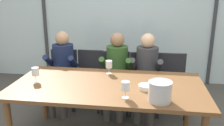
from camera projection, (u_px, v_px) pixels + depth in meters
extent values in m
plane|color=#4C4742|center=(118.00, 106.00, 3.97)|extent=(14.00, 14.00, 0.00)
cube|color=silver|center=(126.00, 17.00, 4.80)|extent=(7.39, 0.03, 2.60)
cube|color=#38383D|center=(45.00, 16.00, 5.00)|extent=(0.06, 0.06, 2.60)
cube|color=#38383D|center=(215.00, 18.00, 4.55)|extent=(0.06, 0.06, 2.60)
cube|color=#477A38|center=(136.00, 21.00, 9.20)|extent=(13.39, 2.40, 1.42)
cube|color=brown|center=(108.00, 86.00, 2.81)|extent=(2.19, 1.11, 0.04)
cylinder|color=brown|center=(44.00, 95.00, 3.49)|extent=(0.07, 0.07, 0.73)
cylinder|color=brown|center=(188.00, 104.00, 3.22)|extent=(0.07, 0.07, 0.73)
cube|color=#232328|center=(62.00, 79.00, 3.84)|extent=(0.48, 0.48, 0.03)
cube|color=#232328|center=(65.00, 62.00, 3.97)|extent=(0.42, 0.07, 0.42)
cylinder|color=#232328|center=(48.00, 98.00, 3.73)|extent=(0.04, 0.04, 0.45)
cylinder|color=#232328|center=(72.00, 98.00, 3.71)|extent=(0.04, 0.04, 0.45)
cylinder|color=#232328|center=(55.00, 88.00, 4.10)|extent=(0.04, 0.04, 0.45)
cylinder|color=#232328|center=(77.00, 89.00, 4.08)|extent=(0.04, 0.04, 0.45)
cube|color=#232328|center=(88.00, 80.00, 3.81)|extent=(0.45, 0.45, 0.03)
cube|color=#232328|center=(91.00, 63.00, 3.93)|extent=(0.42, 0.04, 0.42)
cylinder|color=#232328|center=(73.00, 98.00, 3.72)|extent=(0.04, 0.04, 0.45)
cylinder|color=#232328|center=(98.00, 100.00, 3.66)|extent=(0.04, 0.04, 0.45)
cylinder|color=#232328|center=(80.00, 89.00, 4.08)|extent=(0.04, 0.04, 0.45)
cylinder|color=#232328|center=(103.00, 90.00, 4.02)|extent=(0.04, 0.04, 0.45)
cube|color=#232328|center=(115.00, 82.00, 3.71)|extent=(0.46, 0.46, 0.03)
cube|color=#232328|center=(116.00, 64.00, 3.84)|extent=(0.42, 0.06, 0.42)
cylinder|color=#232328|center=(102.00, 101.00, 3.62)|extent=(0.04, 0.04, 0.45)
cylinder|color=#232328|center=(127.00, 102.00, 3.58)|extent=(0.04, 0.04, 0.45)
cylinder|color=#232328|center=(105.00, 91.00, 3.98)|extent=(0.04, 0.04, 0.45)
cylinder|color=#232328|center=(128.00, 92.00, 3.95)|extent=(0.04, 0.04, 0.45)
cube|color=#232328|center=(143.00, 84.00, 3.65)|extent=(0.46, 0.46, 0.03)
cube|color=#232328|center=(144.00, 66.00, 3.78)|extent=(0.42, 0.06, 0.42)
cylinder|color=#232328|center=(130.00, 103.00, 3.55)|extent=(0.04, 0.04, 0.45)
cylinder|color=#232328|center=(157.00, 104.00, 3.52)|extent=(0.04, 0.04, 0.45)
cylinder|color=#232328|center=(131.00, 93.00, 3.91)|extent=(0.04, 0.04, 0.45)
cylinder|color=#232328|center=(154.00, 94.00, 3.88)|extent=(0.04, 0.04, 0.45)
cube|color=#232328|center=(172.00, 85.00, 3.60)|extent=(0.44, 0.44, 0.03)
cube|color=#232328|center=(171.00, 67.00, 3.73)|extent=(0.42, 0.04, 0.42)
cylinder|color=#232328|center=(158.00, 104.00, 3.52)|extent=(0.04, 0.04, 0.45)
cylinder|color=#232328|center=(185.00, 106.00, 3.47)|extent=(0.04, 0.04, 0.45)
cylinder|color=#232328|center=(157.00, 94.00, 3.88)|extent=(0.04, 0.04, 0.45)
cylinder|color=#232328|center=(182.00, 95.00, 3.83)|extent=(0.04, 0.04, 0.45)
cylinder|color=#192347|center=(64.00, 61.00, 3.78)|extent=(0.33, 0.33, 0.52)
sphere|color=tan|center=(62.00, 38.00, 3.68)|extent=(0.21, 0.21, 0.21)
cube|color=#47423D|center=(55.00, 81.00, 3.67)|extent=(0.14, 0.40, 0.13)
cube|color=#47423D|center=(66.00, 81.00, 3.66)|extent=(0.14, 0.40, 0.13)
cylinder|color=#47423D|center=(51.00, 102.00, 3.56)|extent=(0.10, 0.10, 0.47)
cylinder|color=#47423D|center=(63.00, 103.00, 3.54)|extent=(0.10, 0.10, 0.47)
cylinder|color=#192347|center=(49.00, 61.00, 3.68)|extent=(0.09, 0.33, 0.26)
cylinder|color=#192347|center=(73.00, 62.00, 3.64)|extent=(0.09, 0.33, 0.26)
cylinder|color=#2D5123|center=(117.00, 63.00, 3.67)|extent=(0.33, 0.33, 0.52)
sphere|color=#936B4C|center=(118.00, 40.00, 3.57)|extent=(0.21, 0.21, 0.21)
cube|color=#47423D|center=(109.00, 84.00, 3.57)|extent=(0.14, 0.40, 0.13)
cube|color=#47423D|center=(122.00, 84.00, 3.54)|extent=(0.14, 0.40, 0.13)
cylinder|color=#47423D|center=(107.00, 106.00, 3.45)|extent=(0.10, 0.10, 0.47)
cylinder|color=#47423D|center=(119.00, 107.00, 3.42)|extent=(0.10, 0.10, 0.47)
cylinder|color=#2D5123|center=(103.00, 63.00, 3.58)|extent=(0.09, 0.33, 0.26)
cylinder|color=#2D5123|center=(129.00, 64.00, 3.52)|extent=(0.09, 0.33, 0.26)
cylinder|color=#38383D|center=(147.00, 64.00, 3.61)|extent=(0.34, 0.34, 0.52)
sphere|color=#DBAD89|center=(148.00, 41.00, 3.51)|extent=(0.21, 0.21, 0.21)
cube|color=#47423D|center=(139.00, 85.00, 3.51)|extent=(0.15, 0.41, 0.13)
cube|color=#47423D|center=(152.00, 86.00, 3.48)|extent=(0.15, 0.41, 0.13)
cylinder|color=#47423D|center=(137.00, 108.00, 3.40)|extent=(0.10, 0.10, 0.47)
cylinder|color=#47423D|center=(150.00, 109.00, 3.36)|extent=(0.10, 0.10, 0.47)
cylinder|color=#38383D|center=(133.00, 64.00, 3.52)|extent=(0.10, 0.33, 0.26)
cylinder|color=#38383D|center=(160.00, 66.00, 3.45)|extent=(0.10, 0.33, 0.26)
cylinder|color=#B7B7BC|center=(160.00, 92.00, 2.34)|extent=(0.22, 0.22, 0.20)
torus|color=silver|center=(161.00, 82.00, 2.31)|extent=(0.23, 0.23, 0.01)
cylinder|color=silver|center=(146.00, 87.00, 2.65)|extent=(0.16, 0.16, 0.05)
cylinder|color=silver|center=(125.00, 98.00, 2.45)|extent=(0.07, 0.07, 0.00)
cylinder|color=silver|center=(125.00, 94.00, 2.43)|extent=(0.01, 0.01, 0.07)
cylinder|color=silver|center=(125.00, 86.00, 2.41)|extent=(0.08, 0.08, 0.09)
cylinder|color=maroon|center=(125.00, 89.00, 2.42)|extent=(0.07, 0.07, 0.04)
cylinder|color=silver|center=(36.00, 81.00, 2.88)|extent=(0.07, 0.07, 0.00)
cylinder|color=silver|center=(36.00, 78.00, 2.87)|extent=(0.01, 0.01, 0.07)
cylinder|color=silver|center=(35.00, 71.00, 2.85)|extent=(0.08, 0.08, 0.09)
cylinder|color=silver|center=(109.00, 73.00, 3.16)|extent=(0.07, 0.07, 0.00)
cylinder|color=silver|center=(109.00, 71.00, 3.15)|extent=(0.01, 0.01, 0.07)
cylinder|color=silver|center=(109.00, 64.00, 3.13)|extent=(0.08, 0.08, 0.09)
cylinder|color=#560C1E|center=(109.00, 66.00, 3.13)|extent=(0.07, 0.07, 0.04)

